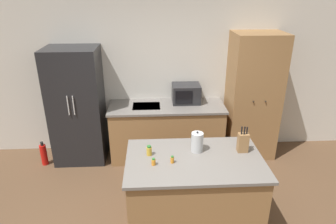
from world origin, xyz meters
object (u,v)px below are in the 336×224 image
(refrigerator, at_px, (77,106))
(fire_extinguisher, at_px, (44,154))
(pantry_cabinet, at_px, (253,97))
(knife_block, at_px, (243,142))
(spice_bottle_short_red, at_px, (172,160))
(spice_bottle_amber_oil, at_px, (149,151))
(spice_bottle_tall_dark, at_px, (154,162))
(kettle, at_px, (197,142))
(microwave, at_px, (186,94))

(refrigerator, height_order, fire_extinguisher, refrigerator)
(pantry_cabinet, bearing_deg, knife_block, -111.65)
(spice_bottle_short_red, distance_m, spice_bottle_amber_oil, 0.31)
(spice_bottle_tall_dark, bearing_deg, refrigerator, 125.01)
(spice_bottle_amber_oil, bearing_deg, pantry_cabinet, 42.00)
(kettle, height_order, fire_extinguisher, kettle)
(refrigerator, xyz_separation_m, spice_bottle_amber_oil, (1.15, -1.51, 0.04))
(pantry_cabinet, bearing_deg, microwave, 174.28)
(spice_bottle_short_red, bearing_deg, knife_block, 13.44)
(spice_bottle_short_red, relative_size, fire_extinguisher, 0.20)
(pantry_cabinet, distance_m, spice_bottle_tall_dark, 2.39)
(refrigerator, xyz_separation_m, microwave, (1.76, 0.12, 0.14))
(knife_block, xyz_separation_m, spice_bottle_tall_dark, (-1.05, -0.23, -0.08))
(refrigerator, xyz_separation_m, spice_bottle_tall_dark, (1.20, -1.72, 0.02))
(spice_bottle_tall_dark, xyz_separation_m, spice_bottle_amber_oil, (-0.05, 0.21, 0.02))
(fire_extinguisher, bearing_deg, refrigerator, 18.92)
(spice_bottle_tall_dark, height_order, spice_bottle_amber_oil, spice_bottle_amber_oil)
(knife_block, distance_m, kettle, 0.53)
(spice_bottle_short_red, xyz_separation_m, fire_extinguisher, (-1.99, 1.49, -0.77))
(knife_block, bearing_deg, pantry_cabinet, 68.35)
(refrigerator, distance_m, knife_block, 2.70)
(spice_bottle_short_red, relative_size, spice_bottle_amber_oil, 0.70)
(refrigerator, bearing_deg, spice_bottle_tall_dark, -54.99)
(spice_bottle_amber_oil, bearing_deg, fire_extinguisher, 143.01)
(spice_bottle_amber_oil, bearing_deg, spice_bottle_short_red, -35.05)
(refrigerator, distance_m, spice_bottle_amber_oil, 1.90)
(spice_bottle_amber_oil, bearing_deg, refrigerator, 127.46)
(spice_bottle_amber_oil, xyz_separation_m, fire_extinguisher, (-1.74, 1.31, -0.79))
(knife_block, bearing_deg, refrigerator, 146.58)
(refrigerator, relative_size, microwave, 4.13)
(microwave, relative_size, spice_bottle_tall_dark, 5.56)
(fire_extinguisher, bearing_deg, kettle, -28.52)
(refrigerator, height_order, microwave, refrigerator)
(microwave, relative_size, kettle, 1.74)
(refrigerator, distance_m, pantry_cabinet, 2.85)
(kettle, bearing_deg, spice_bottle_tall_dark, -152.36)
(refrigerator, relative_size, spice_bottle_tall_dark, 22.99)
(microwave, relative_size, spice_bottle_amber_oil, 3.77)
(microwave, relative_size, spice_bottle_short_red, 5.37)
(refrigerator, bearing_deg, kettle, -40.14)
(pantry_cabinet, xyz_separation_m, spice_bottle_tall_dark, (-1.64, -1.73, -0.08))
(kettle, bearing_deg, fire_extinguisher, 151.48)
(pantry_cabinet, bearing_deg, spice_bottle_tall_dark, -133.48)
(spice_bottle_amber_oil, distance_m, fire_extinguisher, 2.31)
(spice_bottle_amber_oil, relative_size, fire_extinguisher, 0.29)
(pantry_cabinet, bearing_deg, spice_bottle_short_red, -130.16)
(microwave, bearing_deg, kettle, -91.56)
(pantry_cabinet, xyz_separation_m, knife_block, (-0.60, -1.50, 0.00))
(microwave, distance_m, kettle, 1.57)
(pantry_cabinet, height_order, kettle, pantry_cabinet)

